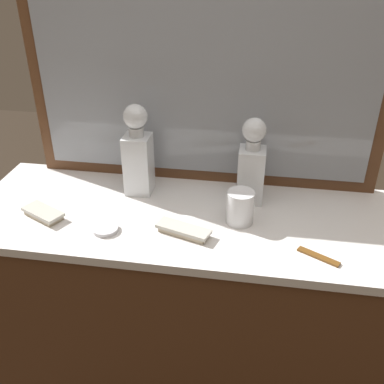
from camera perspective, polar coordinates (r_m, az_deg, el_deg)
The scene contains 9 objects.
dresser at distance 1.63m, azimuth 0.00°, elevation -15.83°, with size 1.38×0.50×0.87m.
dresser_mirror at distance 1.41m, azimuth 1.54°, elevation 14.76°, with size 1.15×0.03×0.73m.
crystal_decanter_left at distance 1.38m, azimuth 7.67°, elevation 2.98°, with size 0.08×0.08×0.28m.
crystal_decanter_far_right at distance 1.43m, azimuth -6.96°, elevation 4.33°, with size 0.08×0.08×0.30m.
crystal_tumbler_left at distance 1.30m, azimuth 6.23°, elevation -2.11°, with size 0.08×0.08×0.10m.
silver_brush_right at distance 1.41m, azimuth -18.65°, elevation -2.65°, with size 0.15×0.11×0.02m.
silver_brush_far_right at distance 1.26m, azimuth -1.11°, elevation -4.99°, with size 0.17×0.10×0.02m.
porcelain_dish at distance 1.30m, azimuth -11.13°, elevation -4.69°, with size 0.08×0.08×0.01m.
tortoiseshell_comb at distance 1.23m, azimuth 16.00°, elevation -8.01°, with size 0.11×0.07×0.01m.
Camera 1 is at (0.18, -1.12, 1.61)m, focal length 41.32 mm.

